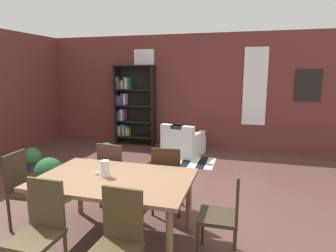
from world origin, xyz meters
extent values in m
plane|color=brown|center=(0.00, 0.00, 0.00)|extent=(10.63, 10.63, 0.00)
cube|color=brown|center=(0.00, 4.15, 1.43)|extent=(9.07, 0.12, 2.86)
cube|color=white|center=(-1.41, 4.08, 1.57)|extent=(0.55, 0.02, 1.86)
cube|color=white|center=(1.41, 4.08, 1.57)|extent=(0.55, 0.02, 1.86)
cube|color=brown|center=(-0.14, -0.42, 0.74)|extent=(1.71, 1.10, 0.04)
cylinder|color=brown|center=(-0.89, -0.87, 0.36)|extent=(0.07, 0.07, 0.72)
cylinder|color=brown|center=(0.62, -0.87, 0.36)|extent=(0.07, 0.07, 0.72)
cylinder|color=brown|center=(-0.89, 0.03, 0.36)|extent=(0.07, 0.07, 0.72)
cylinder|color=brown|center=(0.62, 0.03, 0.36)|extent=(0.07, 0.07, 0.72)
cylinder|color=silver|center=(-0.25, -0.42, 0.85)|extent=(0.10, 0.10, 0.19)
cylinder|color=silver|center=(-0.38, -0.39, 0.78)|extent=(0.04, 0.04, 0.04)
cube|color=#45381F|center=(0.26, -1.08, 0.70)|extent=(0.38, 0.05, 0.50)
cube|color=#472E25|center=(-0.52, 0.43, 0.45)|extent=(0.43, 0.43, 0.04)
cube|color=#472E25|center=(-0.54, 0.25, 0.70)|extent=(0.38, 0.06, 0.50)
cylinder|color=#472E25|center=(-0.33, 0.60, 0.21)|extent=(0.04, 0.04, 0.43)
cylinder|color=#472E25|center=(-0.69, 0.63, 0.21)|extent=(0.04, 0.04, 0.43)
cylinder|color=#472E25|center=(-0.36, 0.24, 0.21)|extent=(0.04, 0.04, 0.43)
cylinder|color=#472E25|center=(-0.72, 0.27, 0.21)|extent=(0.04, 0.04, 0.43)
cube|color=#362112|center=(0.25, 0.43, 0.45)|extent=(0.44, 0.44, 0.04)
cube|color=#362112|center=(0.27, 0.25, 0.70)|extent=(0.38, 0.07, 0.50)
cylinder|color=#362112|center=(0.41, 0.63, 0.21)|extent=(0.04, 0.04, 0.43)
cylinder|color=#362112|center=(0.05, 0.59, 0.21)|extent=(0.04, 0.04, 0.43)
cylinder|color=#362112|center=(0.45, 0.27, 0.21)|extent=(0.04, 0.04, 0.43)
cylinder|color=#362112|center=(0.09, 0.24, 0.21)|extent=(0.04, 0.04, 0.43)
cube|color=#483D23|center=(-0.52, -1.27, 0.45)|extent=(0.40, 0.40, 0.04)
cube|color=#483D23|center=(-0.52, -1.08, 0.70)|extent=(0.38, 0.03, 0.50)
cylinder|color=#483D23|center=(-0.70, -1.08, 0.21)|extent=(0.04, 0.04, 0.43)
cube|color=#352C1B|center=(1.02, -0.42, 0.45)|extent=(0.41, 0.41, 0.04)
cube|color=#352C1B|center=(1.20, -0.41, 0.70)|extent=(0.04, 0.38, 0.50)
cylinder|color=#352C1B|center=(0.84, -0.24, 0.21)|extent=(0.04, 0.04, 0.43)
cylinder|color=#352C1B|center=(0.84, -0.60, 0.21)|extent=(0.04, 0.04, 0.43)
cylinder|color=#352C1B|center=(1.20, -0.23, 0.21)|extent=(0.04, 0.04, 0.43)
cylinder|color=#352C1B|center=(1.20, -0.59, 0.21)|extent=(0.04, 0.04, 0.43)
cube|color=#382A1C|center=(-1.29, -0.42, 0.45)|extent=(0.42, 0.42, 0.04)
cube|color=#382A1C|center=(-1.48, -0.43, 0.70)|extent=(0.05, 0.38, 0.50)
cylinder|color=#382A1C|center=(-1.10, -0.59, 0.21)|extent=(0.04, 0.04, 0.43)
cylinder|color=#382A1C|center=(-1.12, -0.23, 0.21)|extent=(0.04, 0.04, 0.43)
cylinder|color=#382A1C|center=(-1.46, -0.61, 0.21)|extent=(0.04, 0.04, 0.43)
cylinder|color=#382A1C|center=(-1.48, -0.25, 0.21)|extent=(0.04, 0.04, 0.43)
cube|color=black|center=(-2.13, 3.88, 1.05)|extent=(0.04, 0.32, 2.10)
cube|color=black|center=(-1.10, 3.88, 1.05)|extent=(0.04, 0.32, 2.10)
cube|color=black|center=(-1.61, 4.04, 1.05)|extent=(1.07, 0.01, 2.10)
cube|color=black|center=(-1.61, 3.88, 0.21)|extent=(1.03, 0.32, 0.04)
cube|color=#33724C|center=(-2.09, 3.88, 0.37)|extent=(0.04, 0.19, 0.28)
cube|color=white|center=(-2.04, 3.88, 0.36)|extent=(0.03, 0.23, 0.25)
cube|color=#284C8C|center=(-1.99, 3.88, 0.39)|extent=(0.04, 0.21, 0.31)
cube|color=gold|center=(-1.94, 3.88, 0.37)|extent=(0.04, 0.22, 0.28)
cube|color=#33724C|center=(-1.89, 3.88, 0.37)|extent=(0.04, 0.20, 0.29)
cube|color=white|center=(-1.84, 3.88, 0.34)|extent=(0.03, 0.18, 0.23)
cube|color=orange|center=(-1.79, 3.88, 0.33)|extent=(0.04, 0.16, 0.20)
cube|color=black|center=(-1.61, 3.88, 0.63)|extent=(1.03, 0.32, 0.04)
cube|color=#284C8C|center=(-2.09, 3.88, 0.76)|extent=(0.05, 0.16, 0.22)
cube|color=#33724C|center=(-2.02, 3.88, 0.79)|extent=(0.05, 0.22, 0.29)
cube|color=white|center=(-1.96, 3.88, 0.80)|extent=(0.03, 0.25, 0.30)
cube|color=#8C4C8C|center=(-1.92, 3.88, 0.80)|extent=(0.04, 0.24, 0.29)
cube|color=black|center=(-1.61, 3.88, 1.05)|extent=(1.03, 0.32, 0.04)
cube|color=#8C4C8C|center=(-2.10, 3.88, 1.19)|extent=(0.03, 0.19, 0.24)
cube|color=#8C4C8C|center=(-2.05, 3.88, 1.18)|extent=(0.03, 0.16, 0.21)
cube|color=#284C8C|center=(-2.00, 3.88, 1.18)|extent=(0.04, 0.25, 0.22)
cube|color=#284C8C|center=(-1.96, 3.88, 1.22)|extent=(0.04, 0.22, 0.30)
cube|color=#B22D28|center=(-1.91, 3.88, 1.20)|extent=(0.04, 0.18, 0.26)
cube|color=white|center=(-1.87, 3.88, 1.22)|extent=(0.04, 0.22, 0.30)
cube|color=black|center=(-1.61, 3.88, 1.47)|extent=(1.03, 0.32, 0.04)
cube|color=#8C4C8C|center=(-2.09, 3.88, 1.65)|extent=(0.04, 0.17, 0.31)
cube|color=#4C4C51|center=(-2.04, 3.88, 1.62)|extent=(0.05, 0.25, 0.26)
cube|color=#4C4C51|center=(-1.97, 3.88, 1.59)|extent=(0.05, 0.24, 0.19)
cube|color=gold|center=(-1.92, 3.88, 1.60)|extent=(0.04, 0.26, 0.22)
cube|color=#33724C|center=(-1.86, 3.88, 1.64)|extent=(0.05, 0.26, 0.31)
cube|color=white|center=(-1.81, 3.88, 1.63)|extent=(0.04, 0.26, 0.28)
cube|color=#33724C|center=(-1.75, 3.88, 1.62)|extent=(0.05, 0.27, 0.26)
cube|color=black|center=(-1.61, 3.88, 2.08)|extent=(1.03, 0.32, 0.04)
cube|color=white|center=(-0.15, 3.26, 0.20)|extent=(0.97, 0.97, 0.40)
cube|color=white|center=(-0.23, 2.95, 0.57)|extent=(0.81, 0.35, 0.35)
cube|color=white|center=(0.18, 3.18, 0.48)|extent=(0.29, 0.73, 0.15)
cube|color=white|center=(-0.48, 3.34, 0.48)|extent=(0.29, 0.73, 0.15)
cube|color=#19382D|center=(-0.23, 2.95, 0.71)|extent=(0.31, 0.23, 0.08)
cylinder|color=silver|center=(-1.74, 0.50, 0.10)|extent=(0.25, 0.25, 0.19)
sphere|color=#235B2D|center=(-1.74, 0.50, 0.37)|extent=(0.44, 0.44, 0.44)
cylinder|color=#333338|center=(-1.47, 1.94, 0.11)|extent=(0.26, 0.26, 0.22)
sphere|color=#2D6B33|center=(-1.47, 1.94, 0.35)|extent=(0.32, 0.32, 0.32)
cylinder|color=#333338|center=(-2.81, 1.37, 0.07)|extent=(0.20, 0.20, 0.14)
sphere|color=#2D6B33|center=(-2.81, 1.37, 0.28)|extent=(0.35, 0.35, 0.35)
cube|color=black|center=(-0.65, 2.72, 0.00)|extent=(0.17, 0.85, 0.01)
cube|color=white|center=(-0.48, 2.72, 0.00)|extent=(0.17, 0.85, 0.01)
cube|color=black|center=(-0.31, 2.72, 0.00)|extent=(0.17, 0.85, 0.01)
cube|color=white|center=(-0.14, 2.72, 0.00)|extent=(0.17, 0.85, 0.01)
cube|color=black|center=(0.04, 2.72, 0.00)|extent=(0.17, 0.85, 0.01)
cube|color=white|center=(0.21, 2.72, 0.00)|extent=(0.17, 0.85, 0.01)
cube|color=black|center=(0.38, 2.72, 0.00)|extent=(0.17, 0.85, 0.01)
cube|color=white|center=(0.55, 2.72, 0.00)|extent=(0.17, 0.85, 0.01)
cube|color=black|center=(2.58, 4.08, 1.63)|extent=(0.56, 0.03, 0.72)
camera|label=1|loc=(1.25, -3.21, 1.92)|focal=30.81mm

